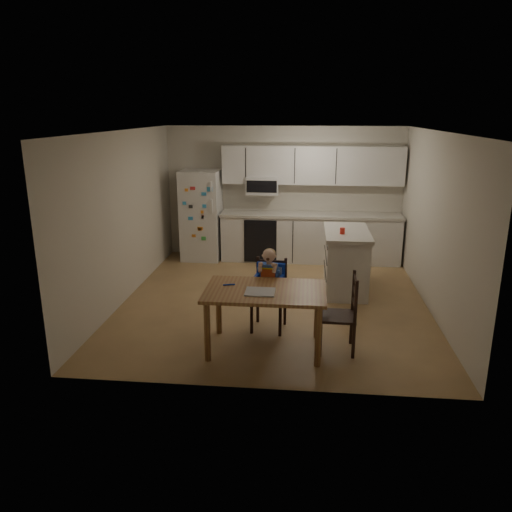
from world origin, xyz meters
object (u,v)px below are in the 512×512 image
object	(u,v)px
chair_booster	(270,280)
chair_side	(346,309)
refrigerator	(201,215)
red_cup	(342,231)
kitchen_island	(346,260)
dining_table	(265,298)

from	to	relation	value
chair_booster	chair_side	distance (m)	1.10
refrigerator	red_cup	bearing A→B (deg)	-34.31
kitchen_island	chair_side	bearing A→B (deg)	-94.03
kitchen_island	dining_table	distance (m)	2.46
refrigerator	dining_table	xyz separation A→B (m)	(1.54, -3.74, -0.20)
refrigerator	kitchen_island	size ratio (longest dim) A/B	1.30
red_cup	chair_booster	size ratio (longest dim) A/B	0.09
refrigerator	chair_side	size ratio (longest dim) A/B	1.79
red_cup	refrigerator	bearing A→B (deg)	145.69
dining_table	chair_side	size ratio (longest dim) A/B	1.49
kitchen_island	chair_side	size ratio (longest dim) A/B	1.38
chair_side	dining_table	bearing A→B (deg)	-86.41
chair_side	chair_booster	bearing A→B (deg)	-120.46
refrigerator	chair_side	xyz separation A→B (m)	(2.49, -3.69, -0.31)
kitchen_island	red_cup	distance (m)	0.57
chair_booster	chair_side	world-z (taller)	chair_booster
kitchen_island	chair_side	xyz separation A→B (m)	(-0.15, -2.15, 0.05)
kitchen_island	red_cup	world-z (taller)	red_cup
refrigerator	dining_table	distance (m)	4.05
red_cup	chair_booster	distance (m)	1.74
kitchen_island	chair_booster	world-z (taller)	chair_booster
refrigerator	red_cup	xyz separation A→B (m)	(2.55, -1.74, 0.17)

